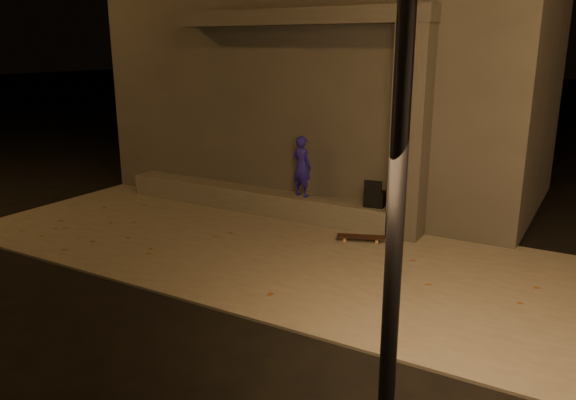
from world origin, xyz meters
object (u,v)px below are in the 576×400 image
Objects in this scene: column at (411,135)px; skateboard at (361,237)px; backpack at (375,197)px; skateboarder at (302,166)px.

column is 1.93m from skateboard.
column reaches higher than skateboard.
column reaches higher than backpack.
skateboard is (0.03, -0.65, -0.55)m from backpack.
column is at bearing -168.39° from skateboarder.
column is at bearing -6.16° from backpack.
backpack reaches higher than skateboard.
skateboard is at bearing 168.50° from skateboarder.
skateboarder is (-2.09, 0.00, -0.77)m from column.
skateboarder is at bearing 173.84° from backpack.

